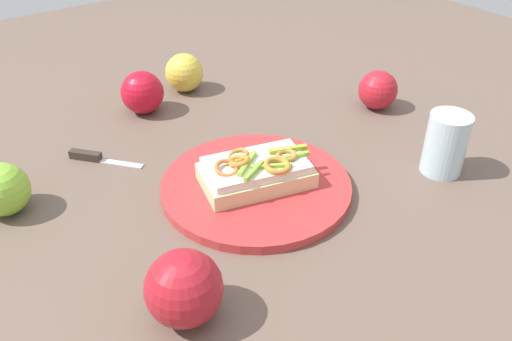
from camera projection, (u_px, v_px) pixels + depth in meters
name	position (u px, v px, depth m)	size (l,w,h in m)	color
ground_plane	(256.00, 190.00, 0.75)	(2.00, 2.00, 0.00)	brown
plate	(256.00, 186.00, 0.75)	(0.27, 0.27, 0.01)	#BC3133
sandwich	(256.00, 171.00, 0.73)	(0.17, 0.13, 0.05)	beige
apple_0	(184.00, 288.00, 0.54)	(0.08, 0.08, 0.08)	#A71A24
apple_1	(142.00, 92.00, 0.93)	(0.08, 0.08, 0.08)	red
apple_2	(184.00, 73.00, 1.01)	(0.07, 0.07, 0.07)	gold
apple_3	(378.00, 90.00, 0.95)	(0.07, 0.07, 0.07)	#B51B28
apple_4	(2.00, 189.00, 0.69)	(0.07, 0.07, 0.07)	#83BD34
drinking_glass	(446.00, 144.00, 0.77)	(0.06, 0.06, 0.09)	silver
knife	(95.00, 157.00, 0.81)	(0.09, 0.10, 0.01)	silver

